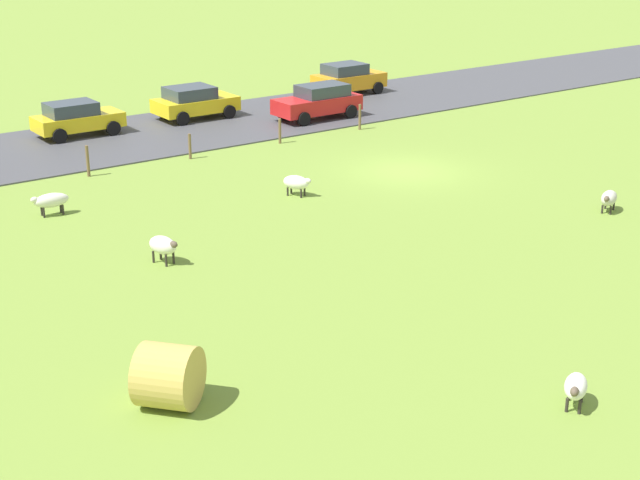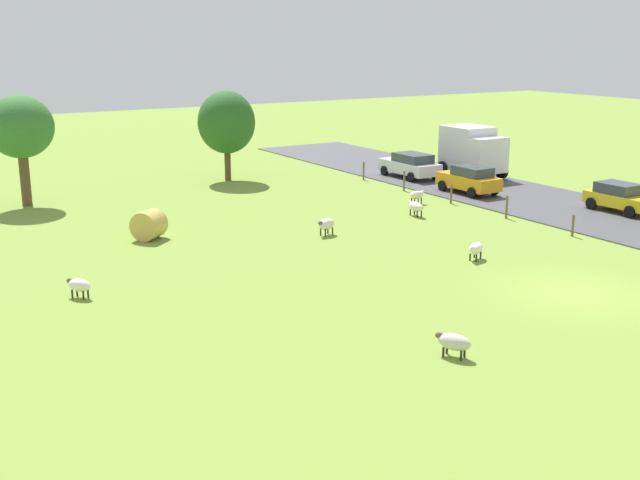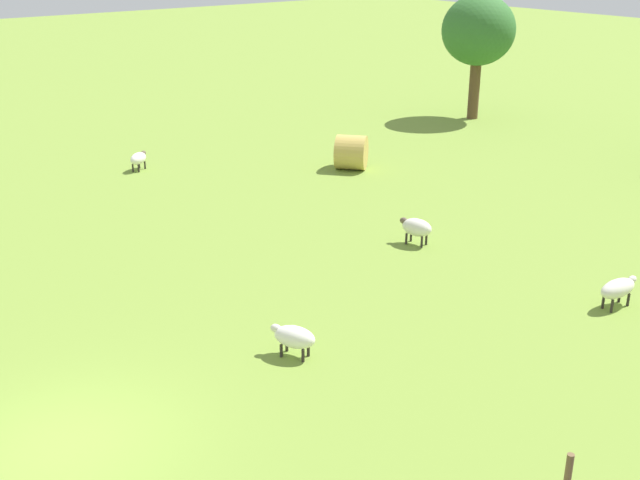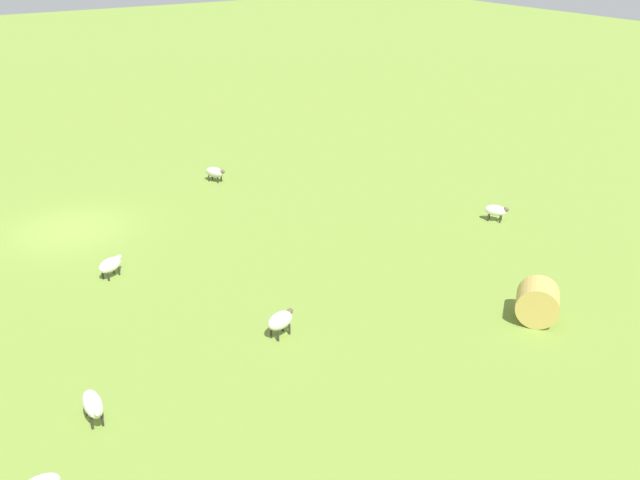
{
  "view_description": "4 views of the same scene",
  "coord_description": "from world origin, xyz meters",
  "px_view_note": "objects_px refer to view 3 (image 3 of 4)",
  "views": [
    {
      "loc": [
        -26.85,
        23.53,
        10.11
      ],
      "look_at": [
        -6.32,
        8.73,
        0.89
      ],
      "focal_mm": 53.27,
      "sensor_mm": 36.0,
      "label": 1
    },
    {
      "loc": [
        -22.42,
        -18.7,
        9.25
      ],
      "look_at": [
        -5.73,
        8.69,
        0.87
      ],
      "focal_mm": 44.13,
      "sensor_mm": 36.0,
      "label": 2
    },
    {
      "loc": [
        12.28,
        -3.56,
        8.82
      ],
      "look_at": [
        -3.97,
        9.0,
        0.68
      ],
      "focal_mm": 43.51,
      "sensor_mm": 36.0,
      "label": 3
    },
    {
      "loc": [
        6.2,
        29.18,
        11.99
      ],
      "look_at": [
        -6.81,
        8.91,
        1.23
      ],
      "focal_mm": 40.49,
      "sensor_mm": 36.0,
      "label": 4
    }
  ],
  "objects_px": {
    "sheep_1": "(138,158)",
    "hay_bale_0": "(351,152)",
    "sheep_3": "(416,227)",
    "sheep_2": "(618,288)",
    "sheep_4": "(294,337)",
    "tree_1": "(478,31)"
  },
  "relations": [
    {
      "from": "sheep_1",
      "to": "sheep_3",
      "type": "distance_m",
      "value": 12.91
    },
    {
      "from": "sheep_3",
      "to": "sheep_4",
      "type": "height_order",
      "value": "sheep_3"
    },
    {
      "from": "sheep_1",
      "to": "sheep_2",
      "type": "distance_m",
      "value": 19.14
    },
    {
      "from": "sheep_3",
      "to": "hay_bale_0",
      "type": "bearing_deg",
      "value": 153.85
    },
    {
      "from": "sheep_1",
      "to": "hay_bale_0",
      "type": "xyz_separation_m",
      "value": [
        5.04,
        6.83,
        0.2
      ]
    },
    {
      "from": "sheep_3",
      "to": "sheep_2",
      "type": "bearing_deg",
      "value": 9.43
    },
    {
      "from": "sheep_4",
      "to": "hay_bale_0",
      "type": "bearing_deg",
      "value": 135.28
    },
    {
      "from": "sheep_3",
      "to": "sheep_4",
      "type": "distance_m",
      "value": 7.58
    },
    {
      "from": "sheep_2",
      "to": "tree_1",
      "type": "bearing_deg",
      "value": 141.47
    },
    {
      "from": "hay_bale_0",
      "to": "sheep_1",
      "type": "bearing_deg",
      "value": -126.45
    },
    {
      "from": "sheep_3",
      "to": "tree_1",
      "type": "relative_size",
      "value": 0.18
    },
    {
      "from": "hay_bale_0",
      "to": "tree_1",
      "type": "relative_size",
      "value": 0.22
    },
    {
      "from": "hay_bale_0",
      "to": "tree_1",
      "type": "xyz_separation_m",
      "value": [
        -3.28,
        10.83,
        3.66
      ]
    },
    {
      "from": "sheep_1",
      "to": "sheep_2",
      "type": "xyz_separation_m",
      "value": [
        18.68,
        4.19,
        0.03
      ]
    },
    {
      "from": "sheep_1",
      "to": "sheep_2",
      "type": "relative_size",
      "value": 0.79
    },
    {
      "from": "tree_1",
      "to": "sheep_1",
      "type": "bearing_deg",
      "value": -95.72
    },
    {
      "from": "sheep_3",
      "to": "sheep_4",
      "type": "bearing_deg",
      "value": -65.19
    },
    {
      "from": "sheep_4",
      "to": "sheep_2",
      "type": "bearing_deg",
      "value": 69.28
    },
    {
      "from": "sheep_1",
      "to": "tree_1",
      "type": "bearing_deg",
      "value": 84.28
    },
    {
      "from": "sheep_1",
      "to": "sheep_3",
      "type": "xyz_separation_m",
      "value": [
        12.51,
        3.16,
        0.07
      ]
    },
    {
      "from": "sheep_3",
      "to": "tree_1",
      "type": "bearing_deg",
      "value": 126.55
    },
    {
      "from": "sheep_4",
      "to": "sheep_1",
      "type": "bearing_deg",
      "value": 166.68
    }
  ]
}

